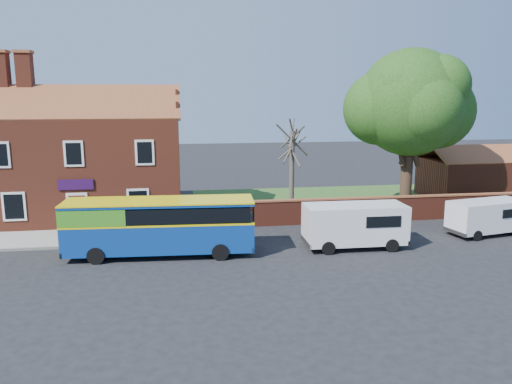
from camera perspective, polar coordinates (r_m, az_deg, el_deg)
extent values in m
plane|color=black|center=(23.71, -5.99, -8.56)|extent=(120.00, 120.00, 0.00)
cube|color=gray|center=(29.78, -20.18, -4.97)|extent=(18.00, 3.50, 0.12)
cube|color=slate|center=(28.13, -20.87, -5.92)|extent=(18.00, 0.15, 0.14)
cube|color=#426B28|center=(38.79, 12.58, -0.97)|extent=(26.00, 12.00, 0.04)
cube|color=brown|center=(34.68, -18.69, 2.72)|extent=(12.00, 8.00, 6.50)
cube|color=brown|center=(32.39, -19.77, 9.66)|extent=(12.30, 4.08, 2.16)
cube|color=brown|center=(36.33, -18.57, 9.82)|extent=(12.30, 4.08, 2.16)
cube|color=brown|center=(35.55, -27.14, 12.25)|extent=(0.90, 0.90, 2.20)
cube|color=brown|center=(35.15, -24.92, 12.46)|extent=(0.90, 0.90, 2.20)
cube|color=black|center=(30.58, -20.12, 4.13)|extent=(1.10, 0.06, 1.50)
cube|color=#4C0F19|center=(31.14, -19.70, -2.27)|extent=(0.95, 0.04, 2.10)
cube|color=silver|center=(31.15, -19.70, -2.17)|extent=(1.20, 0.06, 2.30)
cube|color=#2B0D3B|center=(30.80, -19.91, 0.80)|extent=(2.00, 0.06, 0.60)
cube|color=maroon|center=(33.25, 16.34, -1.87)|extent=(22.00, 0.30, 1.50)
cube|color=brown|center=(33.08, 16.42, -0.52)|extent=(22.00, 0.38, 0.10)
cube|color=maroon|center=(42.60, 24.03, 1.42)|extent=(8.00, 5.00, 3.00)
cube|color=brown|center=(41.30, 25.18, 3.93)|extent=(8.20, 2.56, 1.24)
cube|color=brown|center=(43.39, 23.36, 4.37)|extent=(8.20, 2.56, 1.24)
cube|color=navy|center=(25.45, -10.87, -4.82)|extent=(9.35, 2.81, 1.47)
cube|color=yellow|center=(25.27, -10.93, -3.22)|extent=(9.37, 2.84, 0.10)
cube|color=black|center=(25.16, -10.97, -2.24)|extent=(8.98, 2.81, 0.73)
cube|color=#409520|center=(25.64, -17.77, -2.33)|extent=(3.27, 2.52, 0.78)
cube|color=navy|center=(25.06, -11.01, -1.16)|extent=(9.35, 2.81, 0.14)
cube|color=yellow|center=(25.04, -11.02, -0.98)|extent=(9.39, 2.86, 0.06)
cylinder|color=black|center=(25.08, -17.83, -6.94)|extent=(0.85, 0.33, 0.83)
cylinder|color=black|center=(27.09, -16.88, -5.54)|extent=(0.85, 0.33, 0.83)
cylinder|color=black|center=(24.50, -4.10, -6.84)|extent=(0.85, 0.33, 0.83)
cylinder|color=black|center=(26.55, -4.22, -5.42)|extent=(0.85, 0.33, 0.83)
cube|color=silver|center=(26.66, 11.20, -3.54)|extent=(5.28, 2.18, 1.99)
cube|color=black|center=(27.43, 15.90, -2.67)|extent=(0.11, 1.78, 0.79)
cube|color=black|center=(27.82, 16.19, -5.06)|extent=(0.13, 2.10, 0.25)
cylinder|color=black|center=(25.53, 8.25, -6.35)|extent=(0.70, 0.23, 0.69)
cylinder|color=black|center=(27.35, 7.12, -5.13)|extent=(0.70, 0.23, 0.69)
cylinder|color=black|center=(26.62, 15.25, -5.90)|extent=(0.70, 0.23, 0.69)
cylinder|color=black|center=(28.38, 13.70, -4.77)|extent=(0.70, 0.23, 0.69)
cube|color=silver|center=(31.55, 24.89, -2.45)|extent=(4.75, 2.62, 1.71)
cylinder|color=black|center=(30.19, 23.92, -4.57)|extent=(0.62, 0.33, 0.59)
cylinder|color=black|center=(31.37, 21.82, -3.84)|extent=(0.62, 0.33, 0.59)
cylinder|color=black|center=(33.31, 25.55, -3.30)|extent=(0.62, 0.33, 0.59)
cylinder|color=black|center=(35.68, 16.79, 1.47)|extent=(0.79, 0.79, 4.55)
sphere|color=#376720|center=(35.23, 17.26, 9.74)|extent=(7.12, 7.12, 7.12)
sphere|color=#376720|center=(36.54, 19.90, 8.68)|extent=(5.14, 5.14, 5.14)
sphere|color=#376720|center=(35.01, 13.99, 9.25)|extent=(4.94, 4.94, 4.94)
cylinder|color=#4C4238|center=(32.97, 4.11, 2.10)|extent=(0.32, 0.32, 5.62)
cylinder|color=#4C4238|center=(32.72, 4.16, 5.57)|extent=(0.33, 2.74, 2.21)
cylinder|color=#4C4238|center=(32.74, 4.15, 5.22)|extent=(1.43, 2.02, 2.02)
cylinder|color=#4C4238|center=(32.70, 4.16, 5.92)|extent=(2.30, 1.05, 2.24)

